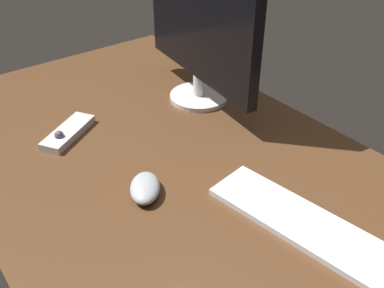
{
  "coord_description": "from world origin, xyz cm",
  "views": [
    {
      "loc": [
        70.09,
        -45.81,
        63.22
      ],
      "look_at": [
        6.64,
        3.04,
        8.0
      ],
      "focal_mm": 40.45,
      "sensor_mm": 36.0,
      "label": 1
    }
  ],
  "objects_px": {
    "monitor": "(200,14)",
    "computer_mouse": "(145,188)",
    "keyboard": "(318,232)",
    "media_remote": "(68,132)"
  },
  "relations": [
    {
      "from": "monitor",
      "to": "computer_mouse",
      "type": "bearing_deg",
      "value": -46.67
    },
    {
      "from": "monitor",
      "to": "media_remote",
      "type": "distance_m",
      "value": 0.46
    },
    {
      "from": "monitor",
      "to": "keyboard",
      "type": "distance_m",
      "value": 0.63
    },
    {
      "from": "keyboard",
      "to": "computer_mouse",
      "type": "relative_size",
      "value": 4.48
    },
    {
      "from": "monitor",
      "to": "media_remote",
      "type": "bearing_deg",
      "value": -90.29
    },
    {
      "from": "monitor",
      "to": "keyboard",
      "type": "bearing_deg",
      "value": -8.8
    },
    {
      "from": "media_remote",
      "to": "keyboard",
      "type": "bearing_deg",
      "value": 78.8
    },
    {
      "from": "monitor",
      "to": "computer_mouse",
      "type": "xyz_separation_m",
      "value": [
        0.26,
        -0.35,
        -0.23
      ]
    },
    {
      "from": "media_remote",
      "to": "monitor",
      "type": "bearing_deg",
      "value": 140.96
    },
    {
      "from": "keyboard",
      "to": "monitor",
      "type": "bearing_deg",
      "value": 156.02
    }
  ]
}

